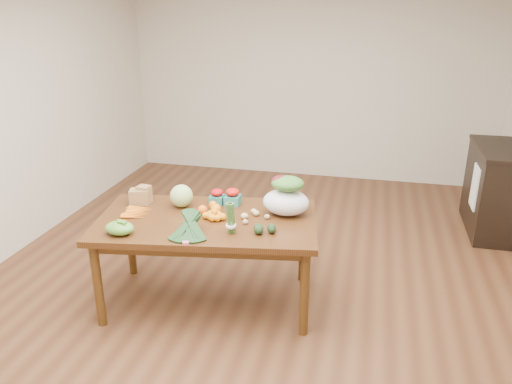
% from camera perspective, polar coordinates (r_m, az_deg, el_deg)
% --- Properties ---
extents(floor, '(6.00, 6.00, 0.00)m').
position_cam_1_polar(floor, '(4.60, 0.55, -9.85)').
color(floor, brown).
rests_on(floor, ground).
extents(room_walls, '(5.02, 6.02, 2.70)m').
position_cam_1_polar(room_walls, '(4.08, 0.62, 6.68)').
color(room_walls, beige).
rests_on(room_walls, floor).
extents(dining_table, '(1.85, 1.21, 0.75)m').
position_cam_1_polar(dining_table, '(4.13, -5.48, -7.80)').
color(dining_table, '#44270F').
rests_on(dining_table, floor).
extents(cabinet, '(0.52, 1.02, 0.94)m').
position_cam_1_polar(cabinet, '(5.92, 25.78, 0.22)').
color(cabinet, black).
rests_on(cabinet, floor).
extents(dish_towel, '(0.02, 0.28, 0.45)m').
position_cam_1_polar(dish_towel, '(5.66, 23.71, 0.52)').
color(dish_towel, white).
rests_on(dish_towel, cabinet).
extents(paper_bag, '(0.24, 0.21, 0.15)m').
position_cam_1_polar(paper_bag, '(4.32, -13.17, -0.34)').
color(paper_bag, '#9A6845').
rests_on(paper_bag, dining_table).
extents(cabbage, '(0.19, 0.19, 0.19)m').
position_cam_1_polar(cabbage, '(4.18, -8.52, -0.44)').
color(cabbage, '#B2DA7D').
rests_on(cabbage, dining_table).
extents(strawberry_basket_a, '(0.13, 0.13, 0.10)m').
position_cam_1_polar(strawberry_basket_a, '(4.23, -4.48, -0.66)').
color(strawberry_basket_a, red).
rests_on(strawberry_basket_a, dining_table).
extents(strawberry_basket_b, '(0.14, 0.14, 0.11)m').
position_cam_1_polar(strawberry_basket_b, '(4.20, -2.69, -0.70)').
color(strawberry_basket_b, red).
rests_on(strawberry_basket_b, dining_table).
extents(orange_a, '(0.08, 0.08, 0.08)m').
position_cam_1_polar(orange_a, '(4.03, -6.14, -2.04)').
color(orange_a, '#E95A0E').
rests_on(orange_a, dining_table).
extents(orange_b, '(0.07, 0.07, 0.07)m').
position_cam_1_polar(orange_b, '(4.13, -4.95, -1.50)').
color(orange_b, orange).
rests_on(orange_b, dining_table).
extents(orange_c, '(0.09, 0.09, 0.09)m').
position_cam_1_polar(orange_c, '(4.02, -4.62, -1.96)').
color(orange_c, orange).
rests_on(orange_c, dining_table).
extents(mandarin_cluster, '(0.21, 0.21, 0.09)m').
position_cam_1_polar(mandarin_cluster, '(3.93, -4.79, -2.47)').
color(mandarin_cluster, orange).
rests_on(mandarin_cluster, dining_table).
extents(carrots, '(0.26, 0.28, 0.03)m').
position_cam_1_polar(carrots, '(4.14, -13.33, -2.26)').
color(carrots, orange).
rests_on(carrots, dining_table).
extents(snap_pea_bag, '(0.22, 0.16, 0.10)m').
position_cam_1_polar(snap_pea_bag, '(3.80, -15.33, -3.99)').
color(snap_pea_bag, '#5E9331').
rests_on(snap_pea_bag, dining_table).
extents(kale_bunch, '(0.38, 0.45, 0.16)m').
position_cam_1_polar(kale_bunch, '(3.63, -7.77, -4.07)').
color(kale_bunch, '#163117').
rests_on(kale_bunch, dining_table).
extents(asparagus_bundle, '(0.10, 0.13, 0.26)m').
position_cam_1_polar(asparagus_bundle, '(3.65, -2.90, -2.98)').
color(asparagus_bundle, '#4C803B').
rests_on(asparagus_bundle, dining_table).
extents(potato_a, '(0.06, 0.05, 0.05)m').
position_cam_1_polar(potato_a, '(3.93, -1.33, -2.76)').
color(potato_a, '#DDC680').
rests_on(potato_a, dining_table).
extents(potato_b, '(0.04, 0.04, 0.04)m').
position_cam_1_polar(potato_b, '(3.84, -1.23, -3.42)').
color(potato_b, '#DEB380').
rests_on(potato_b, dining_table).
extents(potato_c, '(0.05, 0.05, 0.05)m').
position_cam_1_polar(potato_c, '(3.99, 0.02, -2.43)').
color(potato_c, '#D9BE7D').
rests_on(potato_c, dining_table).
extents(potato_d, '(0.05, 0.04, 0.04)m').
position_cam_1_polar(potato_d, '(4.02, -0.25, -2.21)').
color(potato_d, tan).
rests_on(potato_d, dining_table).
extents(potato_e, '(0.04, 0.04, 0.04)m').
position_cam_1_polar(potato_e, '(3.93, 1.28, -2.83)').
color(potato_e, '#D5B17B').
rests_on(potato_e, dining_table).
extents(avocado_a, '(0.10, 0.13, 0.07)m').
position_cam_1_polar(avocado_a, '(3.68, 0.30, -4.23)').
color(avocado_a, black).
rests_on(avocado_a, dining_table).
extents(avocado_b, '(0.09, 0.12, 0.07)m').
position_cam_1_polar(avocado_b, '(3.70, 1.80, -4.18)').
color(avocado_b, black).
rests_on(avocado_b, dining_table).
extents(salad_bag, '(0.41, 0.34, 0.29)m').
position_cam_1_polar(salad_bag, '(3.98, 3.46, -0.63)').
color(salad_bag, white).
rests_on(salad_bag, dining_table).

